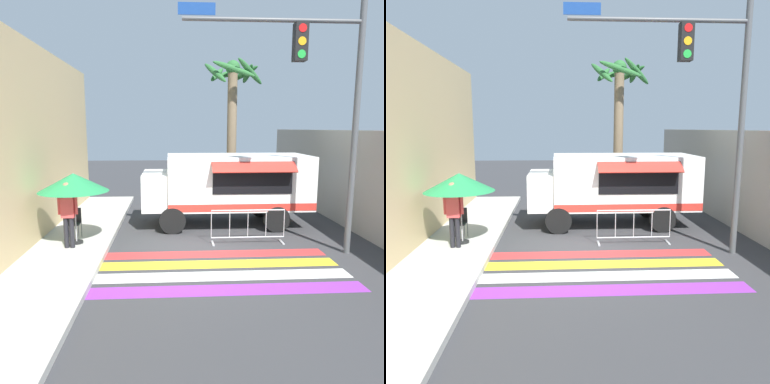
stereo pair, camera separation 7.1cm
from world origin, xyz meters
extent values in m
plane|color=#38383A|center=(0.00, 0.00, 0.00)|extent=(60.00, 60.00, 0.00)
cube|color=#B7B5AD|center=(-4.87, 0.00, 0.08)|extent=(4.40, 16.00, 0.15)
cube|color=#DBBC84|center=(-4.87, 0.00, 2.87)|extent=(0.25, 16.00, 5.75)
cube|color=#A39E93|center=(5.12, 3.00, 1.65)|extent=(0.20, 16.00, 3.29)
cube|color=purple|center=(0.00, -2.28, 0.00)|extent=(6.40, 0.56, 0.01)
cube|color=white|center=(0.00, -1.52, 0.00)|extent=(6.40, 0.56, 0.01)
cube|color=yellow|center=(0.00, -0.76, 0.00)|extent=(6.40, 0.56, 0.01)
cube|color=red|center=(0.00, 0.00, 0.00)|extent=(6.40, 0.56, 0.01)
cube|color=white|center=(1.38, 3.15, 1.55)|extent=(4.81, 2.33, 1.79)
cube|color=white|center=(-1.03, 3.15, 1.26)|extent=(1.70, 2.14, 1.21)
cube|color=#1E232D|center=(-1.82, 3.15, 1.56)|extent=(0.06, 1.86, 0.46)
cube|color=black|center=(1.66, 1.97, 1.69)|extent=(2.55, 0.03, 0.80)
cube|color=red|center=(1.66, 1.77, 2.17)|extent=(2.65, 0.43, 0.31)
cube|color=red|center=(1.38, 1.98, 0.84)|extent=(4.81, 0.01, 0.24)
cylinder|color=black|center=(-0.88, 2.08, 0.43)|extent=(0.85, 0.22, 0.85)
cylinder|color=black|center=(-0.88, 4.22, 0.43)|extent=(0.85, 0.22, 0.85)
cylinder|color=black|center=(2.51, 2.08, 0.43)|extent=(0.85, 0.22, 0.85)
cylinder|color=black|center=(2.51, 4.22, 0.43)|extent=(0.85, 0.22, 0.85)
cylinder|color=#515456|center=(3.83, -0.11, 3.24)|extent=(0.16, 0.16, 6.48)
cylinder|color=#515456|center=(1.60, -0.11, 5.95)|extent=(4.46, 0.11, 0.11)
cube|color=black|center=(2.27, -0.14, 5.44)|extent=(0.32, 0.28, 0.90)
cylinder|color=red|center=(2.27, -0.28, 5.74)|extent=(0.20, 0.02, 0.20)
cylinder|color=#F2A519|center=(2.27, -0.28, 5.44)|extent=(0.20, 0.02, 0.20)
cylinder|color=green|center=(2.27, -0.28, 5.14)|extent=(0.20, 0.02, 0.20)
cube|color=navy|center=(-0.28, -0.13, 6.17)|extent=(0.90, 0.02, 0.28)
cylinder|color=black|center=(-3.61, 0.74, 0.18)|extent=(0.36, 0.36, 0.06)
cylinder|color=#B2B2B7|center=(-3.61, 0.74, 1.15)|extent=(0.04, 0.04, 1.99)
cone|color=#268C4C|center=(-3.61, 0.74, 1.89)|extent=(1.92, 1.92, 0.51)
cylinder|color=#4C4C51|center=(-3.98, 0.97, 0.37)|extent=(0.02, 0.02, 0.44)
cylinder|color=#4C4C51|center=(-3.60, 0.97, 0.37)|extent=(0.02, 0.02, 0.44)
cylinder|color=#4C4C51|center=(-3.98, 1.35, 0.37)|extent=(0.02, 0.02, 0.44)
cylinder|color=#4C4C51|center=(-3.60, 1.35, 0.37)|extent=(0.02, 0.02, 0.44)
cube|color=black|center=(-3.79, 1.16, 0.61)|extent=(0.40, 0.40, 0.03)
cube|color=black|center=(-3.79, 1.34, 0.83)|extent=(0.40, 0.03, 0.42)
cylinder|color=black|center=(-3.77, 0.35, 0.57)|extent=(0.13, 0.13, 0.84)
cylinder|color=black|center=(-3.62, 0.35, 0.57)|extent=(0.13, 0.13, 0.84)
cube|color=#CC3F3F|center=(-3.70, 0.35, 1.34)|extent=(0.34, 0.20, 0.68)
cylinder|color=#CC3F3F|center=(-3.92, 0.35, 1.37)|extent=(0.09, 0.09, 0.58)
cylinder|color=#CC3F3F|center=(-3.48, 0.35, 1.37)|extent=(0.09, 0.09, 0.58)
sphere|color=#9E7051|center=(-3.70, 0.35, 1.82)|extent=(0.24, 0.24, 0.24)
cylinder|color=#B7BABF|center=(1.31, 0.91, 1.00)|extent=(2.16, 0.04, 0.04)
cylinder|color=#B7BABF|center=(1.31, 0.91, 0.18)|extent=(2.16, 0.04, 0.04)
cylinder|color=#B7BABF|center=(0.23, 0.91, 0.59)|extent=(0.02, 0.02, 0.81)
cylinder|color=#B7BABF|center=(0.77, 0.91, 0.59)|extent=(0.02, 0.02, 0.81)
cylinder|color=#B7BABF|center=(1.31, 0.91, 0.59)|extent=(0.02, 0.02, 0.81)
cylinder|color=#B7BABF|center=(1.86, 0.91, 0.59)|extent=(0.02, 0.02, 0.81)
cylinder|color=#B7BABF|center=(2.40, 0.91, 0.59)|extent=(0.02, 0.02, 0.81)
cube|color=#B7BABF|center=(0.28, 0.91, 0.01)|extent=(0.06, 0.44, 0.03)
cube|color=#B7BABF|center=(2.35, 0.91, 0.01)|extent=(0.06, 0.44, 0.03)
cylinder|color=#7A664C|center=(1.72, 6.44, 2.85)|extent=(0.40, 0.40, 5.69)
sphere|color=#2D6B33|center=(1.72, 6.44, 5.84)|extent=(0.60, 0.60, 0.60)
ellipsoid|color=#2D6B33|center=(2.36, 6.50, 5.61)|extent=(0.36, 1.28, 0.80)
ellipsoid|color=#2D6B33|center=(2.28, 6.95, 5.66)|extent=(1.20, 1.28, 0.73)
ellipsoid|color=#2D6B33|center=(1.64, 7.07, 5.68)|extent=(1.30, 0.40, 0.58)
ellipsoid|color=#2D6B33|center=(1.10, 6.78, 5.60)|extent=(0.87, 1.31, 0.86)
ellipsoid|color=#2D6B33|center=(0.92, 6.04, 5.59)|extent=(0.96, 1.60, 1.09)
ellipsoid|color=#2D6B33|center=(1.61, 5.56, 5.66)|extent=(1.76, 0.45, 0.80)
ellipsoid|color=#2D6B33|center=(2.31, 5.77, 5.60)|extent=(1.42, 1.31, 1.06)
camera|label=1|loc=(-0.98, -9.62, 3.36)|focal=35.00mm
camera|label=2|loc=(-0.91, -9.62, 3.36)|focal=35.00mm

